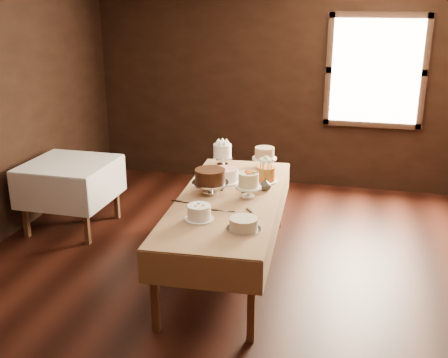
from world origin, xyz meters
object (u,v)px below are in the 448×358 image
side_table (69,170)px  cake_swirl (199,213)px  cake_lattice (226,176)px  cake_server_d (258,190)px  cake_server_e (188,203)px  display_table (229,203)px  cake_meringue (222,155)px  cake_server_c (225,185)px  flower_vase (265,184)px  cake_server_a (226,211)px  cake_server_b (255,215)px  cake_speckled (264,158)px  cake_caramel (266,175)px  cake_chocolate (210,182)px  cake_flowers (248,186)px  cake_cream (244,224)px

side_table → cake_swirl: (1.84, -1.12, 0.12)m
side_table → cake_lattice: (1.81, -0.10, 0.12)m
cake_server_d → cake_server_e: (-0.54, -0.48, 0.00)m
display_table → cake_meringue: cake_meringue is taller
cake_meringue → cake_swirl: 1.54m
cake_server_c → flower_vase: 0.41m
cake_server_d → display_table: bearing=-167.0°
cake_server_a → display_table: bearing=97.6°
cake_server_b → flower_vase: flower_vase is taller
cake_speckled → cake_server_c: 0.74m
cake_server_c → cake_meringue: bearing=14.7°
cake_caramel → cake_chocolate: 0.66m
cake_meringue → cake_flowers: cake_meringue is taller
display_table → side_table: size_ratio=2.65×
cake_flowers → cake_meringue: bearing=117.8°
cake_chocolate → cake_server_e: bearing=-112.9°
cake_speckled → cake_lattice: bearing=-117.9°
cake_server_e → cake_cream: bearing=-27.7°
cake_flowers → cake_server_d: size_ratio=1.11×
cake_meringue → cake_lattice: size_ratio=0.76×
cake_swirl → cake_server_d: 0.89m
cake_server_a → cake_server_b: same height
cake_chocolate → cake_cream: (0.48, -0.74, -0.07)m
cake_swirl → side_table: bearing=148.8°
display_table → cake_speckled: bearing=81.4°
cake_server_d → cake_server_c: bearing=132.7°
display_table → cake_server_c: cake_server_c is taller
display_table → cake_meringue: size_ratio=9.68×
cake_cream → cake_server_e: size_ratio=1.18×
cake_lattice → cake_swirl: cake_swirl is taller
cake_caramel → cake_chocolate: size_ratio=0.71×
cake_caramel → cake_server_b: bearing=-85.9°
cake_flowers → cake_server_d: cake_flowers is taller
cake_swirl → cake_server_b: cake_swirl is taller
cake_speckled → cake_swirl: (-0.27, -1.57, -0.04)m
cake_flowers → cake_server_e: size_ratio=1.11×
cake_flowers → cake_server_c: bearing=137.0°
cake_server_a → cake_server_e: (-0.38, 0.10, 0.00)m
cake_lattice → cake_swirl: (0.03, -1.01, 0.00)m
side_table → cake_chocolate: 1.84m
side_table → cake_lattice: size_ratio=2.78×
cake_lattice → cake_server_a: (0.20, -0.78, -0.05)m
side_table → cake_chocolate: bearing=-15.4°
display_table → side_table: side_table is taller
cake_caramel → flower_vase: cake_caramel is taller
cake_swirl → cake_cream: (0.41, -0.11, -0.01)m
cake_caramel → cake_server_b: 0.92m
cake_meringue → cake_flowers: size_ratio=0.95×
cake_speckled → cake_server_e: 1.33m
side_table → cake_chocolate: size_ratio=2.64×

